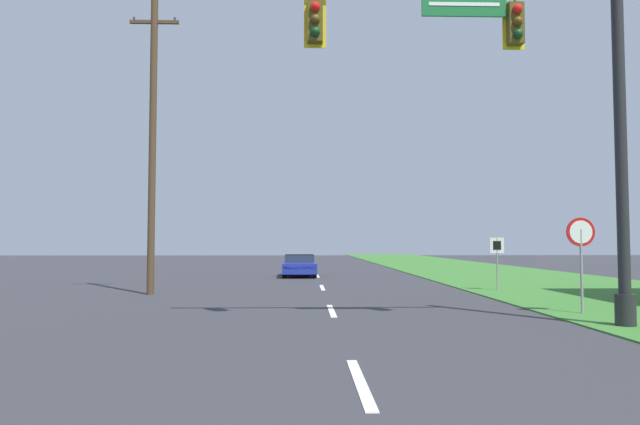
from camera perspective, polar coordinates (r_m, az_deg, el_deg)
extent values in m
cube|color=#38752D|center=(33.78, 17.97, -6.02)|extent=(10.00, 110.00, 0.04)
cube|color=silver|center=(8.06, 4.03, -16.55)|extent=(0.16, 2.80, 0.01)
cube|color=silver|center=(15.93, 1.16, -9.80)|extent=(0.16, 2.80, 0.01)
cube|color=silver|center=(23.88, 0.23, -7.52)|extent=(0.16, 2.80, 0.01)
cube|color=silver|center=(31.86, -0.24, -6.38)|extent=(0.16, 2.80, 0.01)
cube|color=silver|center=(39.85, -0.52, -5.69)|extent=(0.16, 2.80, 0.01)
cylinder|color=#232326|center=(14.55, 28.23, -8.57)|extent=(0.44, 0.44, 0.70)
cylinder|color=#232326|center=(14.65, 27.86, 6.26)|extent=(0.26, 0.26, 8.24)
cube|color=#196B33|center=(14.16, 14.18, 19.50)|extent=(1.93, 0.06, 0.55)
cube|color=white|center=(14.13, 14.22, 19.55)|extent=(1.62, 0.01, 0.08)
cube|color=yellow|center=(13.65, -0.50, 18.34)|extent=(0.50, 0.03, 1.11)
cube|color=#4C4214|center=(13.52, -0.49, 18.55)|extent=(0.34, 0.24, 0.95)
sphere|color=red|center=(13.50, -0.48, 19.89)|extent=(0.22, 0.22, 0.22)
sphere|color=#51380F|center=(13.39, -0.48, 18.76)|extent=(0.22, 0.22, 0.22)
sphere|color=#0F3D19|center=(13.29, -0.48, 17.62)|extent=(0.22, 0.22, 0.22)
cube|color=yellow|center=(14.47, 18.76, 17.24)|extent=(0.50, 0.03, 1.11)
cube|color=#4C4214|center=(14.35, 18.96, 17.41)|extent=(0.34, 0.24, 0.95)
sphere|color=red|center=(14.33, 19.15, 18.67)|extent=(0.22, 0.22, 0.22)
sphere|color=#51380F|center=(14.23, 19.17, 17.60)|extent=(0.22, 0.22, 0.22)
sphere|color=#0F3D19|center=(14.13, 19.19, 16.52)|extent=(0.22, 0.22, 0.22)
cylinder|color=black|center=(33.07, -0.69, -5.71)|extent=(0.22, 0.64, 0.64)
cylinder|color=black|center=(33.07, -3.48, -5.70)|extent=(0.22, 0.64, 0.64)
cylinder|color=black|center=(30.26, -0.54, -5.96)|extent=(0.22, 0.64, 0.64)
cylinder|color=black|center=(30.26, -3.58, -5.96)|extent=(0.22, 0.64, 0.64)
cube|color=#1E2D9E|center=(31.65, -2.07, -5.51)|extent=(1.87, 4.24, 0.55)
cube|color=#283342|center=(31.73, -2.07, -4.62)|extent=(1.62, 1.79, 0.42)
cube|color=#1E2D9E|center=(31.73, -2.07, -4.30)|extent=(1.59, 1.75, 0.06)
cube|color=#B71414|center=(29.57, -2.05, -5.57)|extent=(1.68, 0.08, 0.14)
cylinder|color=gray|center=(16.55, 24.68, -5.33)|extent=(0.07, 0.07, 2.20)
cylinder|color=red|center=(16.53, 24.61, -1.78)|extent=(0.76, 0.04, 0.76)
cylinder|color=white|center=(16.51, 24.64, -1.78)|extent=(0.61, 0.01, 0.61)
cylinder|color=gray|center=(23.23, 17.30, -4.96)|extent=(0.06, 0.06, 2.00)
cube|color=white|center=(23.21, 17.27, -3.16)|extent=(0.55, 0.04, 0.60)
cube|color=black|center=(23.19, 17.29, -3.16)|extent=(0.31, 0.01, 0.34)
cylinder|color=#4C3823|center=(21.90, -16.41, 6.55)|extent=(0.26, 0.26, 10.95)
cube|color=#4C3823|center=(23.09, -16.23, 17.82)|extent=(1.80, 0.12, 0.12)
cylinder|color=#333338|center=(23.33, -18.10, 17.94)|extent=(0.08, 0.08, 0.12)
cylinder|color=#333338|center=(22.97, -14.32, 18.23)|extent=(0.08, 0.08, 0.12)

